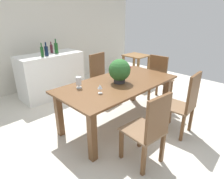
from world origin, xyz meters
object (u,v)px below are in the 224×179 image
at_px(crystal_vase_left, 119,69).
at_px(chair_near_right, 185,102).
at_px(wine_bottle_tall, 51,48).
at_px(dining_table, 118,89).
at_px(wine_bottle_green, 42,52).
at_px(wine_bottle_amber, 56,48).
at_px(chair_far_right, 101,75).
at_px(chair_near_left, 150,128).
at_px(side_table, 136,63).
at_px(crystal_vase_center_near, 79,82).
at_px(wine_bottle_dark, 46,51).
at_px(wine_glass, 100,87).
at_px(chair_foot_end, 159,77).
at_px(kitchen_counter, 51,75).
at_px(flower_centerpiece, 120,71).

bearing_deg(crystal_vase_left, chair_near_right, -82.88).
bearing_deg(wine_bottle_tall, dining_table, -87.99).
height_order(wine_bottle_green, wine_bottle_amber, wine_bottle_amber).
bearing_deg(chair_far_right, chair_near_left, -121.00).
xyz_separation_m(chair_near_left, side_table, (2.28, 2.01, 0.04)).
distance_m(crystal_vase_center_near, side_table, 2.54).
xyz_separation_m(crystal_vase_center_near, wine_bottle_amber, (0.56, 1.58, 0.24)).
distance_m(crystal_vase_center_near, wine_bottle_dark, 1.56).
xyz_separation_m(wine_glass, wine_bottle_amber, (0.47, 1.97, 0.25)).
height_order(chair_foot_end, kitchen_counter, chair_foot_end).
bearing_deg(wine_bottle_tall, chair_near_right, -79.68).
xyz_separation_m(chair_near_right, crystal_vase_center_near, (-1.07, 1.23, 0.30)).
relative_size(chair_far_right, wine_bottle_tall, 4.17).
bearing_deg(wine_bottle_tall, crystal_vase_left, -77.41).
bearing_deg(flower_centerpiece, wine_bottle_amber, 91.68).
xyz_separation_m(crystal_vase_center_near, wine_bottle_green, (0.18, 1.48, 0.23)).
relative_size(chair_far_right, kitchen_counter, 0.73).
bearing_deg(chair_far_right, flower_centerpiece, -119.73).
bearing_deg(chair_near_left, crystal_vase_left, -116.91).
relative_size(chair_near_left, wine_bottle_amber, 3.12).
height_order(chair_far_right, chair_near_right, chair_near_right).
bearing_deg(chair_foot_end, chair_near_left, 114.85).
relative_size(crystal_vase_left, side_table, 0.24).
distance_m(chair_near_right, wine_bottle_amber, 2.91).
distance_m(wine_bottle_dark, wine_bottle_amber, 0.28).
height_order(chair_far_right, chair_near_left, chair_far_right).
distance_m(wine_bottle_amber, side_table, 2.08).
height_order(crystal_vase_left, wine_glass, crystal_vase_left).
distance_m(chair_foot_end, crystal_vase_center_near, 1.91).
bearing_deg(chair_near_right, flower_centerpiece, -68.82).
bearing_deg(side_table, chair_far_right, -176.25).
xyz_separation_m(flower_centerpiece, wine_glass, (-0.52, -0.11, -0.11)).
bearing_deg(kitchen_counter, chair_far_right, -56.85).
bearing_deg(chair_foot_end, dining_table, 85.79).
relative_size(wine_bottle_green, side_table, 0.36).
distance_m(chair_near_left, wine_bottle_tall, 3.05).
relative_size(dining_table, wine_bottle_amber, 6.45).
height_order(chair_near_right, kitchen_counter, chair_near_right).
bearing_deg(wine_bottle_amber, kitchen_counter, 149.77).
distance_m(kitchen_counter, wine_bottle_dark, 0.63).
height_order(chair_foot_end, wine_glass, chair_foot_end).
height_order(wine_bottle_tall, wine_bottle_green, wine_bottle_green).
distance_m(dining_table, flower_centerpiece, 0.32).
distance_m(wine_glass, kitchen_counter, 2.11).
relative_size(chair_far_right, crystal_vase_center_near, 5.84).
relative_size(flower_centerpiece, crystal_vase_left, 2.11).
height_order(wine_bottle_tall, wine_bottle_dark, wine_bottle_dark).
bearing_deg(wine_glass, chair_near_right, -40.74).
bearing_deg(wine_bottle_dark, wine_bottle_tall, 43.36).
height_order(flower_centerpiece, wine_bottle_tall, wine_bottle_tall).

